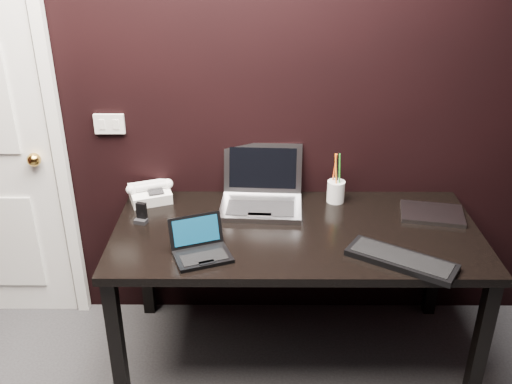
{
  "coord_description": "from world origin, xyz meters",
  "views": [
    {
      "loc": [
        0.12,
        -0.9,
        2.07
      ],
      "look_at": [
        0.11,
        1.35,
        0.96
      ],
      "focal_mm": 40.0,
      "sensor_mm": 36.0,
      "label": 1
    }
  ],
  "objects_px": {
    "silver_laptop": "(261,196)",
    "mobile_phone": "(141,215)",
    "desk": "(296,244)",
    "desk_phone": "(150,193)",
    "netbook": "(201,249)",
    "pen_cup": "(336,190)",
    "ext_keyboard": "(401,260)",
    "closed_laptop": "(432,214)"
  },
  "relations": [
    {
      "from": "closed_laptop",
      "to": "mobile_phone",
      "type": "relative_size",
      "value": 3.33
    },
    {
      "from": "pen_cup",
      "to": "ext_keyboard",
      "type": "bearing_deg",
      "value": -69.76
    },
    {
      "from": "desk",
      "to": "netbook",
      "type": "xyz_separation_m",
      "value": [
        -0.42,
        -0.22,
        0.11
      ]
    },
    {
      "from": "ext_keyboard",
      "to": "silver_laptop",
      "type": "bearing_deg",
      "value": 138.63
    },
    {
      "from": "ext_keyboard",
      "to": "mobile_phone",
      "type": "distance_m",
      "value": 1.21
    },
    {
      "from": "desk",
      "to": "closed_laptop",
      "type": "distance_m",
      "value": 0.69
    },
    {
      "from": "netbook",
      "to": "mobile_phone",
      "type": "distance_m",
      "value": 0.42
    },
    {
      "from": "desk_phone",
      "to": "mobile_phone",
      "type": "height_order",
      "value": "desk_phone"
    },
    {
      "from": "netbook",
      "to": "closed_laptop",
      "type": "relative_size",
      "value": 0.88
    },
    {
      "from": "pen_cup",
      "to": "silver_laptop",
      "type": "bearing_deg",
      "value": -172.45
    },
    {
      "from": "mobile_phone",
      "to": "pen_cup",
      "type": "bearing_deg",
      "value": 13.17
    },
    {
      "from": "silver_laptop",
      "to": "netbook",
      "type": "bearing_deg",
      "value": -119.53
    },
    {
      "from": "netbook",
      "to": "silver_laptop",
      "type": "bearing_deg",
      "value": 60.47
    },
    {
      "from": "desk_phone",
      "to": "desk",
      "type": "bearing_deg",
      "value": -22.05
    },
    {
      "from": "silver_laptop",
      "to": "pen_cup",
      "type": "relative_size",
      "value": 1.6
    },
    {
      "from": "desk",
      "to": "ext_keyboard",
      "type": "xyz_separation_m",
      "value": [
        0.42,
        -0.28,
        0.09
      ]
    },
    {
      "from": "mobile_phone",
      "to": "ext_keyboard",
      "type": "bearing_deg",
      "value": -16.63
    },
    {
      "from": "desk",
      "to": "desk_phone",
      "type": "distance_m",
      "value": 0.8
    },
    {
      "from": "closed_laptop",
      "to": "desk_phone",
      "type": "bearing_deg",
      "value": 173.66
    },
    {
      "from": "desk_phone",
      "to": "mobile_phone",
      "type": "relative_size",
      "value": 2.51
    },
    {
      "from": "closed_laptop",
      "to": "mobile_phone",
      "type": "height_order",
      "value": "mobile_phone"
    },
    {
      "from": "netbook",
      "to": "mobile_phone",
      "type": "bearing_deg",
      "value": 136.66
    },
    {
      "from": "netbook",
      "to": "closed_laptop",
      "type": "bearing_deg",
      "value": 18.33
    },
    {
      "from": "netbook",
      "to": "silver_laptop",
      "type": "xyz_separation_m",
      "value": [
        0.26,
        0.46,
        0.02
      ]
    },
    {
      "from": "closed_laptop",
      "to": "desk_phone",
      "type": "xyz_separation_m",
      "value": [
        -1.4,
        0.16,
        0.03
      ]
    },
    {
      "from": "pen_cup",
      "to": "closed_laptop",
      "type": "bearing_deg",
      "value": -18.3
    },
    {
      "from": "silver_laptop",
      "to": "mobile_phone",
      "type": "xyz_separation_m",
      "value": [
        -0.57,
        -0.17,
        -0.02
      ]
    },
    {
      "from": "netbook",
      "to": "pen_cup",
      "type": "relative_size",
      "value": 1.12
    },
    {
      "from": "silver_laptop",
      "to": "ext_keyboard",
      "type": "distance_m",
      "value": 0.78
    },
    {
      "from": "silver_laptop",
      "to": "desk_phone",
      "type": "distance_m",
      "value": 0.57
    },
    {
      "from": "desk_phone",
      "to": "mobile_phone",
      "type": "xyz_separation_m",
      "value": [
        -0.0,
        -0.23,
        -0.01
      ]
    },
    {
      "from": "silver_laptop",
      "to": "pen_cup",
      "type": "distance_m",
      "value": 0.38
    },
    {
      "from": "ext_keyboard",
      "to": "desk_phone",
      "type": "relative_size",
      "value": 1.88
    },
    {
      "from": "silver_laptop",
      "to": "closed_laptop",
      "type": "distance_m",
      "value": 0.84
    },
    {
      "from": "pen_cup",
      "to": "desk_phone",
      "type": "bearing_deg",
      "value": 179.68
    },
    {
      "from": "desk_phone",
      "to": "ext_keyboard",
      "type": "bearing_deg",
      "value": -26.38
    },
    {
      "from": "silver_laptop",
      "to": "closed_laptop",
      "type": "xyz_separation_m",
      "value": [
        0.83,
        -0.1,
        -0.04
      ]
    },
    {
      "from": "netbook",
      "to": "mobile_phone",
      "type": "relative_size",
      "value": 2.94
    },
    {
      "from": "ext_keyboard",
      "to": "pen_cup",
      "type": "height_order",
      "value": "pen_cup"
    },
    {
      "from": "ext_keyboard",
      "to": "closed_laptop",
      "type": "relative_size",
      "value": 1.42
    },
    {
      "from": "desk",
      "to": "silver_laptop",
      "type": "xyz_separation_m",
      "value": [
        -0.16,
        0.24,
        0.13
      ]
    },
    {
      "from": "desk",
      "to": "silver_laptop",
      "type": "relative_size",
      "value": 4.06
    }
  ]
}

